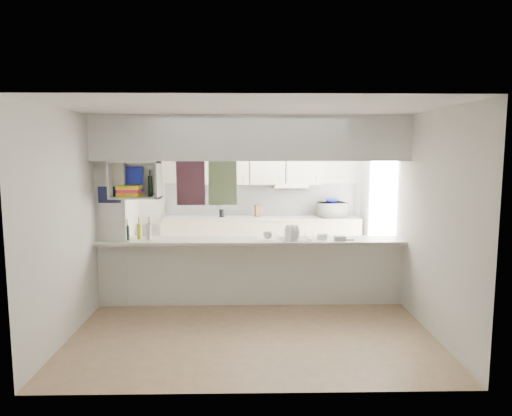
{
  "coord_description": "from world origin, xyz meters",
  "views": [
    {
      "loc": [
        -0.05,
        -6.2,
        2.13
      ],
      "look_at": [
        0.08,
        0.5,
        1.29
      ],
      "focal_mm": 32.0,
      "sensor_mm": 36.0,
      "label": 1
    }
  ],
  "objects_px": {
    "dish_rack": "(295,234)",
    "bowl": "(332,201)",
    "wine_bottles": "(139,231)",
    "microwave": "(332,210)"
  },
  "relations": [
    {
      "from": "microwave",
      "to": "dish_rack",
      "type": "bearing_deg",
      "value": 53.44
    },
    {
      "from": "bowl",
      "to": "dish_rack",
      "type": "bearing_deg",
      "value": -112.7
    },
    {
      "from": "dish_rack",
      "to": "bowl",
      "type": "bearing_deg",
      "value": 52.44
    },
    {
      "from": "microwave",
      "to": "dish_rack",
      "type": "distance_m",
      "value": 2.35
    },
    {
      "from": "dish_rack",
      "to": "microwave",
      "type": "bearing_deg",
      "value": 52.05
    },
    {
      "from": "dish_rack",
      "to": "wine_bottles",
      "type": "bearing_deg",
      "value": 163.7
    },
    {
      "from": "microwave",
      "to": "wine_bottles",
      "type": "bearing_deg",
      "value": 21.09
    },
    {
      "from": "dish_rack",
      "to": "wine_bottles",
      "type": "xyz_separation_m",
      "value": [
        -2.14,
        0.05,
        0.03
      ]
    },
    {
      "from": "bowl",
      "to": "wine_bottles",
      "type": "bearing_deg",
      "value": -145.18
    },
    {
      "from": "wine_bottles",
      "to": "microwave",
      "type": "bearing_deg",
      "value": 34.55
    }
  ]
}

